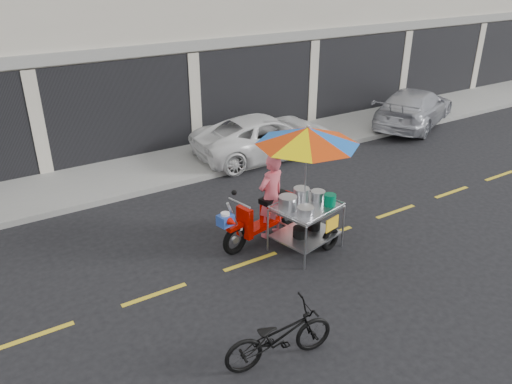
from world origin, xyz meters
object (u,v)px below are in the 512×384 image
near_bicycle (279,336)px  food_vendor_rig (293,170)px  white_pickup (266,136)px  silver_pickup (414,107)px

near_bicycle → food_vendor_rig: food_vendor_rig is taller
white_pickup → silver_pickup: (6.04, -0.25, 0.03)m
silver_pickup → near_bicycle: size_ratio=2.61×
white_pickup → silver_pickup: size_ratio=0.99×
white_pickup → food_vendor_rig: size_ratio=1.51×
white_pickup → near_bicycle: bearing=150.8°
silver_pickup → food_vendor_rig: 9.45m
white_pickup → food_vendor_rig: bearing=155.3°
near_bicycle → white_pickup: bearing=-23.6°
white_pickup → food_vendor_rig: food_vendor_rig is taller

